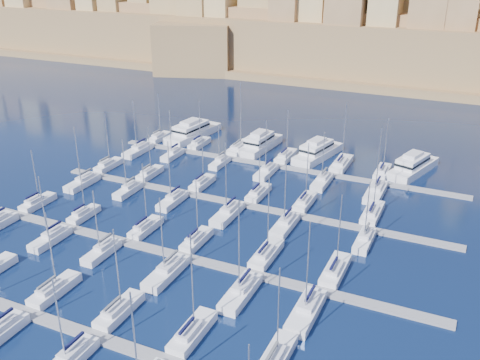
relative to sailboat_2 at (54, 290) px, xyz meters
The scene contains 50 objects.
ground 31.25m from the sailboat_2, 66.55° to the left, with size 600.00×600.00×0.00m, color black.
pontoon_near 13.54m from the sailboat_2, 23.26° to the right, with size 84.00×2.00×0.40m, color slate.
pontoon_mid_near 20.79m from the sailboat_2, 53.27° to the left, with size 84.00×2.00×0.40m, color slate.
pontoon_mid_far 40.61m from the sailboat_2, 72.18° to the left, with size 84.00×2.00×0.40m, color slate.
pontoon_far 61.92m from the sailboat_2, 78.42° to the left, with size 84.00×2.00×0.40m, color slate.
sailboat_2 is the anchor object (origin of this frame).
sailboat_3 11.64m from the sailboat_2, ahead, with size 2.62×8.73×13.57m.
sailboat_4 23.10m from the sailboat_2, ahead, with size 2.75×9.16×15.28m.
sailboat_5 34.74m from the sailboat_2, ahead, with size 2.75×9.18×13.67m.
sailboat_9 15.96m from the sailboat_2, 41.48° to the right, with size 2.60×8.68×13.24m.
sailboat_12 32.24m from the sailboat_2, 137.98° to the left, with size 2.42×8.06×11.83m.
sailboat_13 24.48m from the sailboat_2, 119.88° to the left, with size 2.20×7.34×10.93m.
sailboat_14 21.68m from the sailboat_2, 86.20° to the left, with size 2.45×8.17×13.32m.
sailboat_15 24.68m from the sailboat_2, 61.20° to the left, with size 2.45×8.16×11.84m.
sailboat_16 33.16m from the sailboat_2, 42.11° to the left, with size 2.82×9.38×15.22m.
sailboat_17 42.50m from the sailboat_2, 31.61° to the left, with size 2.84×9.48×13.76m.
sailboat_19 16.21m from the sailboat_2, 134.50° to the left, with size 2.52×8.41×12.89m.
sailboat_20 11.75m from the sailboat_2, 92.49° to the left, with size 2.41×8.04×12.30m.
sailboat_21 16.59m from the sailboat_2, 40.89° to the left, with size 2.95×9.83×14.04m.
sailboat_22 27.44m from the sailboat_2, 23.28° to the left, with size 2.96×9.87×16.23m.
sailboat_23 36.86m from the sailboat_2, 16.78° to the left, with size 3.08×10.28×15.26m.
sailboat_24 49.62m from the sailboat_2, 118.36° to the left, with size 2.46×8.21×13.36m.
sailboat_25 45.17m from the sailboat_2, 105.52° to the left, with size 2.38×7.94×11.64m.
sailboat_26 43.61m from the sailboat_2, 88.45° to the left, with size 2.42×8.08×12.37m.
sailboat_27 46.03m from the sailboat_2, 72.14° to the left, with size 2.56×8.52×13.40m.
sailboat_28 50.03m from the sailboat_2, 61.15° to the left, with size 2.56×8.55×13.24m.
sailboat_29 58.01m from the sailboat_2, 49.92° to the left, with size 2.91×9.69×13.59m.
sailboat_30 40.03m from the sailboat_2, 123.94° to the left, with size 2.74×9.12×13.66m.
sailboat_31 35.70m from the sailboat_2, 108.14° to the left, with size 2.30×7.67×12.26m.
sailboat_32 33.51m from the sailboat_2, 90.18° to the left, with size 2.56×8.52×13.66m.
sailboat_33 35.17m from the sailboat_2, 69.31° to the left, with size 2.92×9.74×15.41m.
sailboat_34 40.86m from the sailboat_2, 54.21° to the left, with size 2.78×9.26×15.11m.
sailboat_35 50.94m from the sailboat_2, 41.29° to the left, with size 2.49×8.31×12.15m.
sailboat_36 69.74m from the sailboat_2, 109.80° to the left, with size 2.44×8.13×12.70m.
sailboat_37 66.74m from the sailboat_2, 100.01° to the left, with size 2.50×8.35×12.19m.
sailboat_38 66.85m from the sailboat_2, 90.57° to the left, with size 3.19×10.63×17.69m.
sailboat_39 67.22m from the sailboat_2, 79.77° to the left, with size 2.76×9.21×12.48m.
sailboat_40 71.51m from the sailboat_2, 69.14° to the left, with size 3.18×10.59×15.63m.
sailboat_41 74.71m from the sailboat_2, 61.98° to the left, with size 2.64×8.80×13.35m.
sailboat_42 59.54m from the sailboat_2, 112.75° to the left, with size 2.92×9.75×13.84m.
sailboat_43 57.53m from the sailboat_2, 103.70° to the left, with size 2.32×7.72×12.27m.
sailboat_44 56.01m from the sailboat_2, 90.80° to the left, with size 2.25×7.50×10.57m.
sailboat_45 56.40m from the sailboat_2, 78.44° to the left, with size 2.71×9.04×13.22m.
sailboat_46 60.35m from the sailboat_2, 66.22° to the left, with size 2.73×9.10×12.38m.
sailboat_47 65.26m from the sailboat_2, 56.57° to the left, with size 3.19×10.65×14.97m.
motor_yacht_a 73.13m from the sailboat_2, 103.16° to the left, with size 8.13×19.41×5.25m.
motor_yacht_b 70.04m from the sailboat_2, 87.02° to the left, with size 6.12×16.54×5.25m.
motor_yacht_c 72.65m from the sailboat_2, 75.17° to the left, with size 8.49×17.46×5.25m.
motor_yacht_d 81.26m from the sailboat_2, 59.62° to the left, with size 9.63×17.22×5.25m.
fortified_city 184.86m from the sailboat_2, 86.19° to the left, with size 460.00×108.95×59.52m.
Camera 1 is at (39.73, -77.00, 46.69)m, focal length 40.00 mm.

